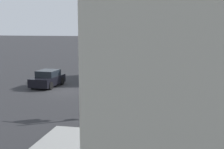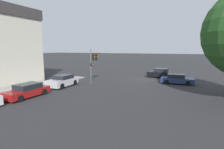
{
  "view_description": "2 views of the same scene",
  "coord_description": "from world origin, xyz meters",
  "px_view_note": "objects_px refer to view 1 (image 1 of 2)",
  "views": [
    {
      "loc": [
        25.22,
        9.69,
        5.58
      ],
      "look_at": [
        1.25,
        4.62,
        1.79
      ],
      "focal_mm": 50.0,
      "sensor_mm": 36.0,
      "label": 1
    },
    {
      "loc": [
        -6.4,
        26.94,
        4.69
      ],
      "look_at": [
        3.86,
        4.94,
        1.12
      ],
      "focal_mm": 28.0,
      "sensor_mm": 36.0,
      "label": 2
    }
  ],
  "objects_px": {
    "traffic_signal": "(121,65)",
    "parked_car_0": "(181,117)",
    "crossing_car_0": "(48,79)",
    "crossing_car_1": "(98,76)",
    "fire_hydrant": "(120,121)",
    "street_tree": "(170,23)"
  },
  "relations": [
    {
      "from": "traffic_signal",
      "to": "parked_car_0",
      "type": "distance_m",
      "value": 5.07
    },
    {
      "from": "traffic_signal",
      "to": "parked_car_0",
      "type": "xyz_separation_m",
      "value": [
        2.31,
        3.76,
        -2.49
      ]
    },
    {
      "from": "crossing_car_0",
      "to": "parked_car_0",
      "type": "relative_size",
      "value": 0.97
    },
    {
      "from": "crossing_car_1",
      "to": "fire_hydrant",
      "type": "xyz_separation_m",
      "value": [
        13.62,
        4.73,
        -0.13
      ]
    },
    {
      "from": "street_tree",
      "to": "parked_car_0",
      "type": "height_order",
      "value": "street_tree"
    },
    {
      "from": "crossing_car_1",
      "to": "parked_car_0",
      "type": "bearing_deg",
      "value": -150.93
    },
    {
      "from": "street_tree",
      "to": "traffic_signal",
      "type": "distance_m",
      "value": 17.06
    },
    {
      "from": "crossing_car_0",
      "to": "crossing_car_1",
      "type": "xyz_separation_m",
      "value": [
        -2.94,
        4.1,
        -0.1
      ]
    },
    {
      "from": "crossing_car_0",
      "to": "fire_hydrant",
      "type": "height_order",
      "value": "crossing_car_0"
    },
    {
      "from": "street_tree",
      "to": "fire_hydrant",
      "type": "bearing_deg",
      "value": -6.03
    },
    {
      "from": "street_tree",
      "to": "traffic_signal",
      "type": "relative_size",
      "value": 2.13
    },
    {
      "from": "street_tree",
      "to": "parked_car_0",
      "type": "distance_m",
      "value": 19.71
    },
    {
      "from": "crossing_car_1",
      "to": "fire_hydrant",
      "type": "distance_m",
      "value": 14.42
    },
    {
      "from": "traffic_signal",
      "to": "fire_hydrant",
      "type": "bearing_deg",
      "value": -164.96
    },
    {
      "from": "parked_car_0",
      "to": "fire_hydrant",
      "type": "height_order",
      "value": "parked_car_0"
    },
    {
      "from": "fire_hydrant",
      "to": "traffic_signal",
      "type": "bearing_deg",
      "value": -171.43
    },
    {
      "from": "traffic_signal",
      "to": "fire_hydrant",
      "type": "relative_size",
      "value": 5.03
    },
    {
      "from": "crossing_car_0",
      "to": "crossing_car_1",
      "type": "relative_size",
      "value": 0.94
    },
    {
      "from": "crossing_car_1",
      "to": "fire_hydrant",
      "type": "relative_size",
      "value": 4.68
    },
    {
      "from": "street_tree",
      "to": "fire_hydrant",
      "type": "relative_size",
      "value": 10.7
    },
    {
      "from": "street_tree",
      "to": "crossing_car_0",
      "type": "xyz_separation_m",
      "value": [
        9.02,
        -10.91,
        -5.28
      ]
    },
    {
      "from": "street_tree",
      "to": "crossing_car_1",
      "type": "xyz_separation_m",
      "value": [
        6.08,
        -6.81,
        -5.38
      ]
    }
  ]
}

